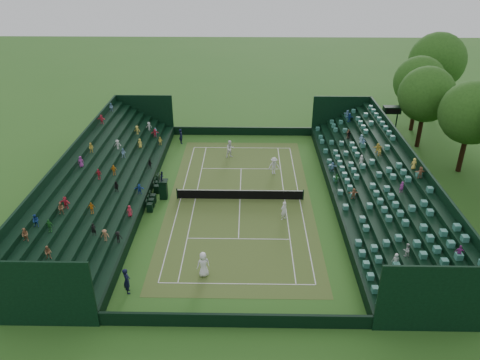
{
  "coord_description": "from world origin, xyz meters",
  "views": [
    {
      "loc": [
        0.7,
        -37.4,
        21.34
      ],
      "look_at": [
        0.0,
        0.0,
        2.0
      ],
      "focal_mm": 35.0,
      "sensor_mm": 36.0,
      "label": 1
    }
  ],
  "objects": [
    {
      "name": "perimeter_wall_north",
      "position": [
        0.0,
        15.88,
        0.5
      ],
      "size": [
        17.17,
        0.2,
        1.0
      ],
      "primitive_type": "cube",
      "color": "black",
      "rests_on": "ground"
    },
    {
      "name": "north_grandstand",
      "position": [
        12.66,
        0.0,
        1.55
      ],
      "size": [
        6.6,
        32.0,
        4.9
      ],
      "color": "black",
      "rests_on": "ground"
    },
    {
      "name": "line_judge_north",
      "position": [
        -7.12,
        13.12,
        0.89
      ],
      "size": [
        0.65,
        0.77,
        1.79
      ],
      "primitive_type": "imported",
      "rotation": [
        0.0,
        0.0,
        1.98
      ],
      "color": "black",
      "rests_on": "ground"
    },
    {
      "name": "player_far_east",
      "position": [
        3.34,
        5.34,
        0.9
      ],
      "size": [
        1.33,
        1.06,
        1.81
      ],
      "primitive_type": "imported",
      "rotation": [
        0.0,
        0.0,
        0.38
      ],
      "color": "white",
      "rests_on": "ground"
    },
    {
      "name": "player_far_west",
      "position": [
        -1.24,
        9.34,
        0.98
      ],
      "size": [
        1.16,
        1.04,
        1.95
      ],
      "primitive_type": "imported",
      "rotation": [
        0.0,
        0.0,
        0.39
      ],
      "color": "white",
      "rests_on": "ground"
    },
    {
      "name": "player_near_east",
      "position": [
        3.77,
        -3.37,
        0.86
      ],
      "size": [
        0.75,
        0.72,
        1.73
      ],
      "primitive_type": "imported",
      "rotation": [
        0.0,
        0.0,
        3.82
      ],
      "color": "white",
      "rests_on": "ground"
    },
    {
      "name": "courtside_chairs",
      "position": [
        -7.89,
        0.2,
        0.43
      ],
      "size": [
        0.52,
        5.49,
        1.14
      ],
      "color": "black",
      "rests_on": "ground"
    },
    {
      "name": "tennis_net",
      "position": [
        0.0,
        0.0,
        0.53
      ],
      "size": [
        11.67,
        0.1,
        1.06
      ],
      "color": "black",
      "rests_on": "ground"
    },
    {
      "name": "court_surface",
      "position": [
        0.0,
        0.0,
        0.01
      ],
      "size": [
        12.97,
        26.77,
        0.01
      ],
      "primitive_type": "cube",
      "color": "#366923",
      "rests_on": "ground"
    },
    {
      "name": "umpire_chair",
      "position": [
        -7.04,
        0.09,
        1.17
      ],
      "size": [
        0.87,
        0.87,
        2.74
      ],
      "color": "black",
      "rests_on": "ground"
    },
    {
      "name": "line_judge_south",
      "position": [
        -7.35,
        -12.86,
        0.97
      ],
      "size": [
        0.7,
        0.83,
        1.95
      ],
      "primitive_type": "imported",
      "rotation": [
        0.0,
        0.0,
        1.95
      ],
      "color": "black",
      "rests_on": "ground"
    },
    {
      "name": "south_grandstand",
      "position": [
        -12.66,
        0.0,
        1.55
      ],
      "size": [
        6.6,
        32.0,
        4.9
      ],
      "color": "black",
      "rests_on": "ground"
    },
    {
      "name": "player_near_west",
      "position": [
        -2.38,
        -10.99,
        0.97
      ],
      "size": [
        1.12,
        0.95,
        1.94
      ],
      "primitive_type": "imported",
      "rotation": [
        0.0,
        0.0,
        3.56
      ],
      "color": "white",
      "rests_on": "ground"
    },
    {
      "name": "perimeter_wall_west",
      "position": [
        -8.48,
        0.0,
        0.5
      ],
      "size": [
        0.2,
        31.77,
        1.0
      ],
      "primitive_type": "cube",
      "color": "black",
      "rests_on": "ground"
    },
    {
      "name": "ground",
      "position": [
        0.0,
        0.0,
        0.0
      ],
      "size": [
        160.0,
        160.0,
        0.0
      ],
      "primitive_type": "plane",
      "color": "#2E631F",
      "rests_on": "ground"
    },
    {
      "name": "perimeter_wall_south",
      "position": [
        0.0,
        -15.88,
        0.5
      ],
      "size": [
        17.17,
        0.2,
        1.0
      ],
      "primitive_type": "cube",
      "color": "black",
      "rests_on": "ground"
    },
    {
      "name": "scoreboard_tower",
      "position": [
        17.75,
        16.0,
        3.14
      ],
      "size": [
        2.0,
        1.0,
        3.7
      ],
      "color": "black",
      "rests_on": "ground"
    },
    {
      "name": "perimeter_wall_east",
      "position": [
        8.48,
        0.0,
        0.5
      ],
      "size": [
        0.2,
        31.77,
        1.0
      ],
      "primitive_type": "cube",
      "color": "black",
      "rests_on": "ground"
    },
    {
      "name": "tree_row",
      "position": [
        23.28,
        10.93,
        6.53
      ],
      "size": [
        11.48,
        36.08,
        10.94
      ],
      "color": "black",
      "rests_on": "ground"
    }
  ]
}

